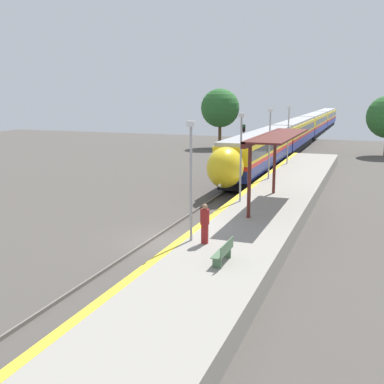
% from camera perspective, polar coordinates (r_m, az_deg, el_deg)
% --- Properties ---
extents(ground_plane, '(120.00, 120.00, 0.00)m').
position_cam_1_polar(ground_plane, '(25.36, -3.13, -5.83)').
color(ground_plane, '#4C4742').
extents(rail_left, '(0.08, 90.00, 0.15)m').
position_cam_1_polar(rail_left, '(25.62, -4.61, -5.49)').
color(rail_left, slate).
rests_on(rail_left, ground_plane).
extents(rail_right, '(0.08, 90.00, 0.15)m').
position_cam_1_polar(rail_right, '(25.07, -1.62, -5.85)').
color(rail_right, slate).
rests_on(rail_right, ground_plane).
extents(train, '(2.74, 87.28, 3.99)m').
position_cam_1_polar(train, '(75.62, 13.21, 7.37)').
color(train, black).
rests_on(train, ground_plane).
extents(platform_right, '(4.73, 64.00, 1.02)m').
position_cam_1_polar(platform_right, '(23.94, 5.79, -5.68)').
color(platform_right, gray).
rests_on(platform_right, ground_plane).
extents(platform_bench, '(0.44, 1.70, 0.89)m').
position_cam_1_polar(platform_bench, '(19.16, 3.83, -7.05)').
color(platform_bench, '#4C6B4C').
rests_on(platform_bench, platform_right).
extents(person_waiting, '(0.36, 0.24, 1.82)m').
position_cam_1_polar(person_waiting, '(21.39, 1.53, -3.67)').
color(person_waiting, maroon).
rests_on(person_waiting, platform_right).
extents(railway_signal, '(0.28, 0.28, 4.50)m').
position_cam_1_polar(railway_signal, '(48.64, 6.13, 5.89)').
color(railway_signal, '#59595E').
rests_on(railway_signal, ground_plane).
extents(lamppost_near, '(0.36, 0.20, 5.42)m').
position_cam_1_polar(lamppost_near, '(21.37, -0.12, 2.21)').
color(lamppost_near, '#9E9EA3').
rests_on(lamppost_near, platform_right).
extents(lamppost_mid, '(0.36, 0.20, 5.42)m').
position_cam_1_polar(lamppost_mid, '(29.49, 5.82, 4.79)').
color(lamppost_mid, '#9E9EA3').
rests_on(lamppost_mid, platform_right).
extents(lamppost_far, '(0.36, 0.20, 5.42)m').
position_cam_1_polar(lamppost_far, '(37.83, 9.18, 6.22)').
color(lamppost_far, '#9E9EA3').
rests_on(lamppost_far, platform_right).
extents(lamppost_farthest, '(0.36, 0.20, 5.42)m').
position_cam_1_polar(lamppost_farthest, '(46.26, 11.34, 7.13)').
color(lamppost_farthest, '#9E9EA3').
rests_on(lamppost_farthest, platform_right).
extents(station_canopy, '(2.02, 9.92, 4.24)m').
position_cam_1_polar(station_canopy, '(28.70, 9.66, 6.15)').
color(station_canopy, '#511E19').
rests_on(station_canopy, platform_right).
extents(background_tree_left, '(5.35, 5.35, 8.17)m').
position_cam_1_polar(background_tree_left, '(67.93, 3.35, 9.90)').
color(background_tree_left, brown).
rests_on(background_tree_left, ground_plane).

